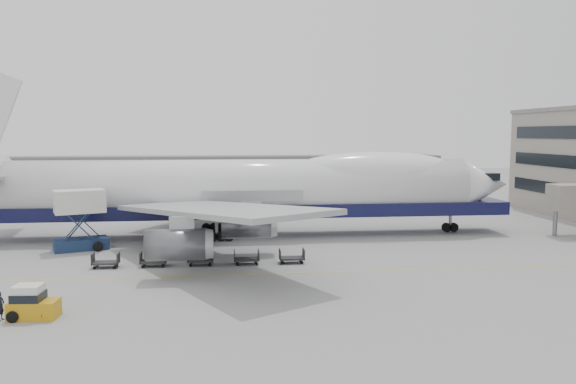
{
  "coord_description": "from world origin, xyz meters",
  "views": [
    {
      "loc": [
        -1.88,
        -52.48,
        11.9
      ],
      "look_at": [
        4.59,
        6.0,
        5.72
      ],
      "focal_mm": 35.0,
      "sensor_mm": 36.0,
      "label": 1
    }
  ],
  "objects": [
    {
      "name": "dolly_3",
      "position": [
        -0.12,
        -2.17,
        0.53
      ],
      "size": [
        2.3,
        1.35,
        1.3
      ],
      "color": "#2D2D30",
      "rests_on": "ground"
    },
    {
      "name": "apron_line",
      "position": [
        0.0,
        -6.0,
        0.01
      ],
      "size": [
        60.0,
        0.15,
        0.01
      ],
      "primitive_type": "cube",
      "color": "gold",
      "rests_on": "ground"
    },
    {
      "name": "dolly_4",
      "position": [
        4.04,
        -2.17,
        0.53
      ],
      "size": [
        2.3,
        1.35,
        1.3
      ],
      "color": "#2D2D30",
      "rests_on": "ground"
    },
    {
      "name": "baggage_tug",
      "position": [
        -14.43,
        -15.72,
        0.98
      ],
      "size": [
        3.11,
        1.82,
        2.2
      ],
      "rotation": [
        0.0,
        0.0,
        -0.07
      ],
      "color": "#C28B12",
      "rests_on": "ground"
    },
    {
      "name": "hangar",
      "position": [
        -10.0,
        70.0,
        3.5
      ],
      "size": [
        110.0,
        8.0,
        7.0
      ],
      "primitive_type": "cube",
      "color": "slate",
      "rests_on": "ground"
    },
    {
      "name": "ground",
      "position": [
        0.0,
        0.0,
        0.0
      ],
      "size": [
        260.0,
        260.0,
        0.0
      ],
      "primitive_type": "plane",
      "color": "gray",
      "rests_on": "ground"
    },
    {
      "name": "airliner",
      "position": [
        0.64,
        12.0,
        5.62
      ],
      "size": [
        67.0,
        55.3,
        19.98
      ],
      "color": "white",
      "rests_on": "ground"
    },
    {
      "name": "ground_worker",
      "position": [
        -16.3,
        -15.93,
        0.95
      ],
      "size": [
        0.61,
        0.79,
        1.91
      ],
      "primitive_type": "imported",
      "rotation": [
        0.0,
        0.0,
        1.33
      ],
      "color": "black",
      "rests_on": "ground"
    },
    {
      "name": "dolly_1",
      "position": [
        -8.44,
        -2.17,
        0.53
      ],
      "size": [
        2.3,
        1.35,
        1.3
      ],
      "color": "#2D2D30",
      "rests_on": "ground"
    },
    {
      "name": "dolly_2",
      "position": [
        -4.28,
        -2.17,
        0.53
      ],
      "size": [
        2.3,
        1.35,
        1.3
      ],
      "color": "#2D2D30",
      "rests_on": "ground"
    },
    {
      "name": "traffic_cone",
      "position": [
        -16.73,
        -7.95,
        0.23
      ],
      "size": [
        0.33,
        0.33,
        0.49
      ],
      "rotation": [
        0.0,
        0.0,
        -0.19
      ],
      "color": "orange",
      "rests_on": "ground"
    },
    {
      "name": "catering_truck",
      "position": [
        -16.75,
        6.14,
        3.45
      ],
      "size": [
        5.82,
        4.86,
        6.16
      ],
      "rotation": [
        0.0,
        0.0,
        0.36
      ],
      "color": "navy",
      "rests_on": "ground"
    },
    {
      "name": "dolly_0",
      "position": [
        -12.6,
        -2.17,
        0.53
      ],
      "size": [
        2.3,
        1.35,
        1.3
      ],
      "color": "#2D2D30",
      "rests_on": "ground"
    }
  ]
}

